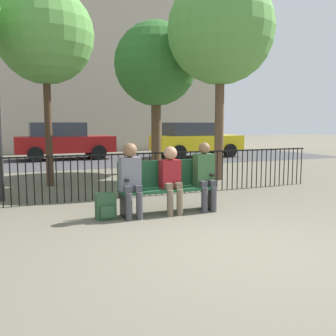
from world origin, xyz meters
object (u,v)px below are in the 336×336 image
object	(u,v)px
park_bench	(166,185)
tree_3	(45,35)
tree_0	(221,31)
tree_1	(156,65)
backpack	(106,207)
seated_person_2	(205,173)
seated_person_1	(171,175)
parked_car_0	(63,140)
parked_car_1	(195,139)
seated_person_0	(131,175)

from	to	relation	value
park_bench	tree_3	size ratio (longest dim) A/B	0.35
tree_0	tree_1	world-z (taller)	tree_0
backpack	tree_1	world-z (taller)	tree_1
seated_person_2	seated_person_1	bearing A→B (deg)	-179.76
tree_1	parked_car_0	bearing A→B (deg)	111.42
tree_3	tree_0	bearing A→B (deg)	-9.37
seated_person_2	parked_car_0	world-z (taller)	parked_car_0
park_bench	seated_person_1	distance (m)	0.23
backpack	tree_0	xyz separation A→B (m)	(3.98, 3.13, 3.84)
tree_1	parked_car_0	size ratio (longest dim) A/B	1.13
seated_person_1	tree_0	size ratio (longest dim) A/B	0.21
tree_3	parked_car_1	bearing A→B (deg)	39.92
tree_0	seated_person_0	bearing A→B (deg)	-138.20
tree_0	tree_3	xyz separation A→B (m)	(-4.48, 0.74, -0.36)
tree_0	backpack	bearing A→B (deg)	-141.75
seated_person_1	parked_car_1	xyz separation A→B (m)	(5.51, 9.91, 0.17)
seated_person_0	parked_car_0	xyz separation A→B (m)	(0.33, 11.08, 0.13)
park_bench	tree_1	world-z (taller)	tree_1
park_bench	seated_person_1	world-z (taller)	seated_person_1
parked_car_0	tree_3	bearing A→B (deg)	-99.88
seated_person_2	backpack	world-z (taller)	seated_person_2
seated_person_2	park_bench	bearing A→B (deg)	169.74
parked_car_0	parked_car_1	distance (m)	6.03
tree_1	tree_3	bearing A→B (deg)	-156.50
tree_3	parked_car_0	xyz separation A→B (m)	(1.25, 7.16, -2.85)
seated_person_2	parked_car_1	distance (m)	11.03
park_bench	tree_3	world-z (taller)	tree_3
seated_person_1	backpack	distance (m)	1.24
seated_person_2	tree_1	world-z (taller)	tree_1
seated_person_0	seated_person_1	xyz separation A→B (m)	(0.73, -0.00, -0.04)
seated_person_2	parked_car_1	xyz separation A→B (m)	(4.85, 9.91, 0.15)
tree_3	parked_car_0	distance (m)	7.81
tree_0	parked_car_0	size ratio (longest dim) A/B	1.32
seated_person_2	tree_3	xyz separation A→B (m)	(-2.31, 3.92, 3.01)
seated_person_1	parked_car_0	world-z (taller)	parked_car_0
park_bench	parked_car_1	world-z (taller)	parked_car_1
seated_person_0	parked_car_1	distance (m)	11.71
park_bench	parked_car_1	bearing A→B (deg)	60.45
parked_car_1	parked_car_0	bearing A→B (deg)	168.80
backpack	parked_car_1	xyz separation A→B (m)	(6.66, 9.86, 0.63)
park_bench	parked_car_1	xyz separation A→B (m)	(5.55, 9.78, 0.35)
backpack	tree_3	distance (m)	5.23
tree_3	parked_car_0	bearing A→B (deg)	80.12
seated_person_1	tree_1	xyz separation A→B (m)	(1.82, 5.43, 2.74)
seated_person_0	seated_person_1	bearing A→B (deg)	-0.31
parked_car_0	seated_person_1	bearing A→B (deg)	-87.93
tree_3	tree_1	bearing A→B (deg)	23.50
seated_person_1	tree_0	bearing A→B (deg)	48.36
seated_person_1	seated_person_0	bearing A→B (deg)	179.69
seated_person_0	seated_person_1	size ratio (longest dim) A/B	1.06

